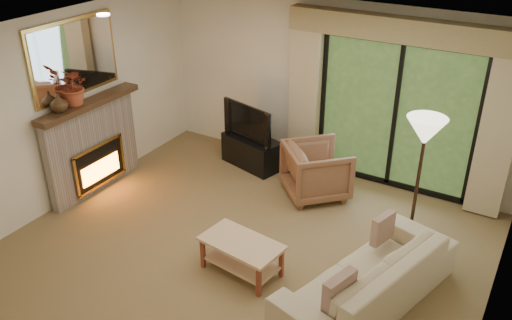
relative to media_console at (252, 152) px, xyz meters
The scene contains 22 objects.
floor 2.23m from the media_console, 61.78° to the right, with size 5.50×5.50×0.00m, color olive.
ceiling 3.24m from the media_console, 61.78° to the right, with size 5.50×5.50×0.00m, color silver.
wall_back 1.59m from the media_console, 27.73° to the left, with size 5.00×5.00×0.00m, color beige.
wall_front 4.69m from the media_console, 76.77° to the right, with size 5.00×5.00×0.00m, color beige.
wall_left 2.80m from the media_console, 131.14° to the right, with size 5.00×5.00×0.00m, color beige.
wall_right 4.40m from the media_console, 27.19° to the right, with size 5.00×5.00×0.00m, color beige.
fireplace 2.40m from the media_console, 132.15° to the right, with size 0.24×1.70×1.37m, color gray, non-canonical shape.
mirror 2.96m from the media_console, 133.64° to the right, with size 0.07×1.45×1.02m, color #BF9240, non-canonical shape.
sliding_door 2.28m from the media_console, 13.73° to the left, with size 2.26×0.10×2.16m, color black, non-canonical shape.
curtain_left 1.25m from the media_console, 29.26° to the left, with size 0.45×0.18×2.35m, color tan.
curtain_right 3.55m from the media_console, ahead, with size 0.45×0.18×2.35m, color tan.
cornice 2.95m from the media_console, 11.33° to the left, with size 3.20×0.24×0.32m, color #998656.
media_console is the anchor object (origin of this frame).
tv 0.52m from the media_console, ahead, with size 0.98×0.13×0.57m, color black.
armchair 1.29m from the media_console, 13.92° to the right, with size 0.82×0.85×0.77m, color brown.
sofa 3.36m from the media_console, 37.92° to the right, with size 2.21×0.86×0.64m, color tan.
pillow_near 3.75m from the media_console, 46.35° to the right, with size 0.11×0.40×0.40m, color #562C23.
pillow_far 2.96m from the media_console, 29.02° to the right, with size 0.09×0.35×0.35m, color #562C23.
coffee_table 2.64m from the media_console, 61.69° to the right, with size 0.93×0.51×0.42m, color tan, non-canonical shape.
floor_lamp 2.94m from the media_console, 16.45° to the right, with size 0.46×0.46×1.70m, color beige, non-canonical shape.
vase 2.98m from the media_console, 125.35° to the right, with size 0.23×0.23×0.24m, color #3E2917.
branches 2.84m from the media_console, 129.07° to the right, with size 0.46×0.40×0.52m, color #A9472B.
Camera 1 is at (2.86, -4.57, 4.03)m, focal length 38.00 mm.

